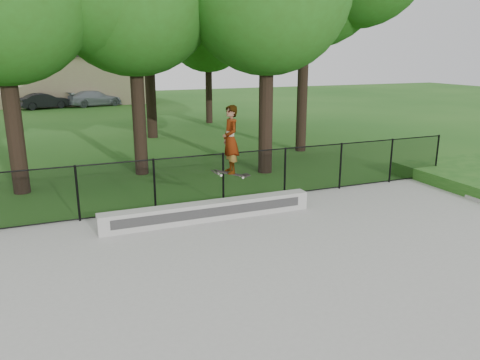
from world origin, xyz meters
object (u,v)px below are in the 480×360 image
at_px(grind_ledge, 209,211).
at_px(car_b, 44,101).
at_px(car_c, 95,98).
at_px(skater_airborne, 230,141).

distance_m(grind_ledge, car_b, 29.98).
xyz_separation_m(grind_ledge, car_b, (-3.83, 29.73, 0.31)).
height_order(grind_ledge, car_c, car_c).
bearing_deg(car_b, grind_ledge, 170.37).
xyz_separation_m(grind_ledge, skater_airborne, (0.56, -0.15, 1.85)).
relative_size(car_b, car_c, 0.83).
bearing_deg(grind_ledge, car_c, 89.76).
height_order(car_b, skater_airborne, skater_airborne).
bearing_deg(grind_ledge, skater_airborne, -14.89).
bearing_deg(skater_airborne, grind_ledge, 165.11).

